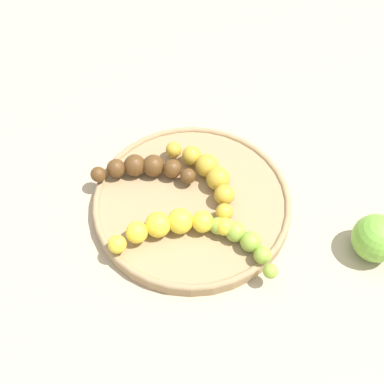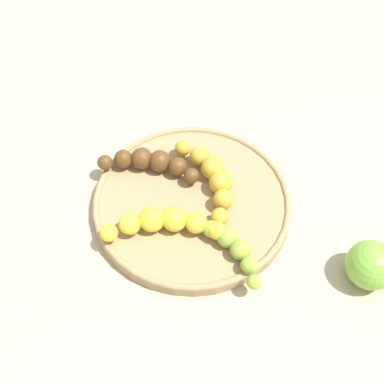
{
  "view_description": "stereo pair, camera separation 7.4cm",
  "coord_description": "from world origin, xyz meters",
  "px_view_note": "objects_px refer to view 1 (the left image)",
  "views": [
    {
      "loc": [
        -0.37,
        0.24,
        0.63
      ],
      "look_at": [
        0.0,
        0.0,
        0.04
      ],
      "focal_mm": 47.24,
      "sensor_mm": 36.0,
      "label": 1
    },
    {
      "loc": [
        -0.4,
        0.18,
        0.63
      ],
      "look_at": [
        0.0,
        0.0,
        0.04
      ],
      "focal_mm": 47.24,
      "sensor_mm": 36.0,
      "label": 2
    }
  ],
  "objects_px": {
    "apple_green": "(377,238)",
    "fruit_bowl": "(192,202)",
    "banana_green": "(240,239)",
    "banana_spotted": "(208,174)",
    "banana_overripe": "(144,168)",
    "banana_yellow": "(170,226)"
  },
  "relations": [
    {
      "from": "apple_green",
      "to": "fruit_bowl",
      "type": "bearing_deg",
      "value": 40.18
    },
    {
      "from": "banana_green",
      "to": "apple_green",
      "type": "bearing_deg",
      "value": -50.36
    },
    {
      "from": "fruit_bowl",
      "to": "banana_spotted",
      "type": "relative_size",
      "value": 1.81
    },
    {
      "from": "fruit_bowl",
      "to": "banana_overripe",
      "type": "height_order",
      "value": "banana_overripe"
    },
    {
      "from": "banana_yellow",
      "to": "fruit_bowl",
      "type": "bearing_deg",
      "value": -38.45
    },
    {
      "from": "fruit_bowl",
      "to": "banana_overripe",
      "type": "bearing_deg",
      "value": 24.55
    },
    {
      "from": "banana_green",
      "to": "banana_overripe",
      "type": "bearing_deg",
      "value": 87.41
    },
    {
      "from": "fruit_bowl",
      "to": "apple_green",
      "type": "height_order",
      "value": "apple_green"
    },
    {
      "from": "banana_green",
      "to": "apple_green",
      "type": "distance_m",
      "value": 0.19
    },
    {
      "from": "banana_spotted",
      "to": "banana_overripe",
      "type": "distance_m",
      "value": 0.1
    },
    {
      "from": "banana_spotted",
      "to": "banana_overripe",
      "type": "height_order",
      "value": "banana_spotted"
    },
    {
      "from": "fruit_bowl",
      "to": "banana_spotted",
      "type": "distance_m",
      "value": 0.05
    },
    {
      "from": "banana_yellow",
      "to": "banana_green",
      "type": "bearing_deg",
      "value": -111.88
    },
    {
      "from": "banana_green",
      "to": "banana_spotted",
      "type": "distance_m",
      "value": 0.12
    },
    {
      "from": "banana_overripe",
      "to": "banana_spotted",
      "type": "bearing_deg",
      "value": -95.82
    },
    {
      "from": "banana_green",
      "to": "banana_spotted",
      "type": "bearing_deg",
      "value": 59.59
    },
    {
      "from": "banana_yellow",
      "to": "apple_green",
      "type": "relative_size",
      "value": 2.42
    },
    {
      "from": "banana_spotted",
      "to": "banana_overripe",
      "type": "bearing_deg",
      "value": 140.45
    },
    {
      "from": "banana_green",
      "to": "banana_overripe",
      "type": "relative_size",
      "value": 0.99
    },
    {
      "from": "fruit_bowl",
      "to": "apple_green",
      "type": "distance_m",
      "value": 0.27
    },
    {
      "from": "banana_spotted",
      "to": "apple_green",
      "type": "xyz_separation_m",
      "value": [
        -0.22,
        -0.13,
        -0.0
      ]
    },
    {
      "from": "apple_green",
      "to": "banana_yellow",
      "type": "bearing_deg",
      "value": 53.44
    }
  ]
}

